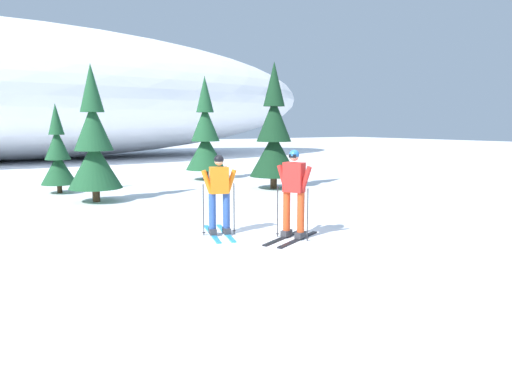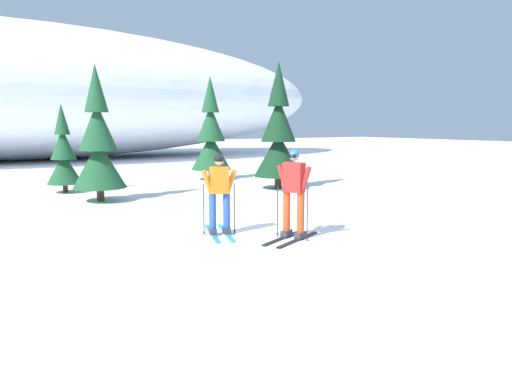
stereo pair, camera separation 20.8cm
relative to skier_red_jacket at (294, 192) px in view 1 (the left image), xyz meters
The scene contains 7 objects.
ground_plane 1.19m from the skier_red_jacket, 117.77° to the left, with size 120.00×120.00×0.00m, color white.
skier_red_jacket is the anchor object (origin of this frame).
skier_orange_jacket 1.58m from the skier_red_jacket, 136.93° to the left, with size 0.89×1.73×1.72m.
pine_tree_far_left 10.04m from the skier_red_jacket, 106.45° to the left, with size 1.18×1.18×3.06m.
pine_tree_center_left 7.42m from the skier_red_jacket, 107.77° to the left, with size 1.60×1.60×4.15m.
pine_tree_center_right 11.03m from the skier_red_jacket, 73.01° to the left, with size 1.68×1.68×4.36m.
pine_tree_far_right 7.83m from the skier_red_jacket, 58.52° to the left, with size 1.77×1.77×4.58m.
Camera 1 is at (-5.50, -8.35, 2.34)m, focal length 33.39 mm.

